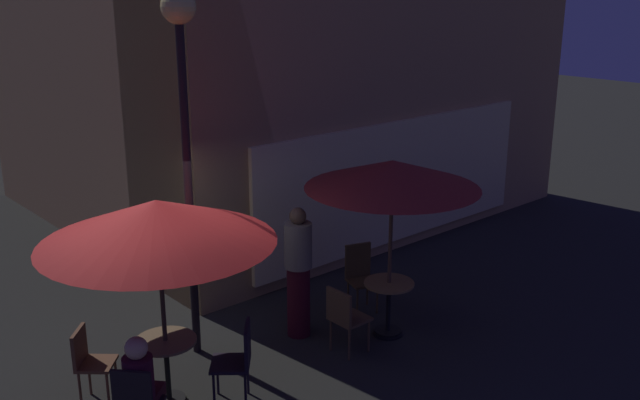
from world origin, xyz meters
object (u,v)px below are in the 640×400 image
Objects in this scene: cafe_chair_0 at (360,272)px; cafe_chair_1 at (345,315)px; cafe_chair_3 at (89,358)px; patron_standing_1 at (298,272)px; street_lamp_near_corner at (183,86)px; cafe_table_0 at (389,298)px; cafe_chair_2 at (239,356)px; patio_umbrella_1 at (157,222)px; patron_seated_0 at (141,382)px; cafe_table_1 at (167,359)px; patio_umbrella_0 at (392,175)px.

cafe_chair_0 is 1.08× the size of cafe_chair_1.
patron_standing_1 reaches higher than cafe_chair_3.
street_lamp_near_corner is 3.81m from cafe_table_0.
patron_standing_1 is (1.53, 0.81, 0.32)m from cafe_chair_2.
patio_umbrella_1 is at bearing 97.76° from patron_standing_1.
patio_umbrella_1 is 2.49m from patron_standing_1.
patron_seated_0 is at bearing -42.36° from cafe_chair_3.
cafe_chair_1 is 1.63m from cafe_chair_2.
street_lamp_near_corner is at bearing -61.31° from cafe_chair_2.
cafe_table_1 is 0.88× the size of cafe_chair_1.
patio_umbrella_1 is at bearing -137.09° from street_lamp_near_corner.
cafe_table_1 is 0.82× the size of cafe_chair_2.
cafe_chair_0 reaches higher than cafe_table_1.
patio_umbrella_0 is at bearing 0.00° from cafe_chair_1.
patio_umbrella_0 is 1.77m from patron_standing_1.
cafe_chair_0 is (2.43, -0.48, -2.82)m from street_lamp_near_corner.
cafe_chair_1 is 0.50× the size of patron_standing_1.
patio_umbrella_1 reaches higher than cafe_table_1.
patron_standing_1 reaches higher than cafe_chair_1.
street_lamp_near_corner is 4.68× the size of cafe_chair_2.
patio_umbrella_1 reaches higher than patron_seated_0.
cafe_chair_1 is at bearing -138.71° from cafe_chair_2.
street_lamp_near_corner is at bearing 42.91° from patio_umbrella_1.
cafe_chair_3 is at bearing 163.68° from patio_umbrella_0.
cafe_chair_1 reaches higher than cafe_table_1.
cafe_table_0 is 0.95× the size of cafe_table_1.
cafe_table_1 is at bearing 168.30° from cafe_chair_1.
street_lamp_near_corner reaches higher than cafe_chair_3.
cafe_chair_3 is (-0.63, 0.58, -0.00)m from cafe_table_1.
cafe_chair_1 is at bearing -12.13° from patio_umbrella_1.
cafe_chair_3 is (-3.94, 0.25, -0.01)m from cafe_chair_0.
cafe_chair_1 is (2.24, -0.48, -1.60)m from patio_umbrella_1.
cafe_chair_0 is at bearing 71.18° from patio_umbrella_0.
street_lamp_near_corner is 2.51× the size of patron_standing_1.
patron_seated_0 is (-3.57, 0.02, -1.51)m from patio_umbrella_0.
cafe_table_0 is 0.31× the size of patio_umbrella_0.
patron_seated_0 is at bearing 38.12° from cafe_chair_2.
patio_umbrella_0 is at bearing -9.13° from patio_umbrella_1.
patio_umbrella_1 is 2.81× the size of cafe_chair_1.
patio_umbrella_0 is at bearing -0.00° from cafe_chair_0.
cafe_table_1 is 0.88× the size of cafe_chair_3.
cafe_chair_3 reaches higher than cafe_table_0.
cafe_chair_2 is at bearing -42.93° from patron_seated_0.
patio_umbrella_0 reaches higher than cafe_chair_2.
patron_standing_1 is (2.13, 0.29, -1.24)m from patio_umbrella_1.
cafe_chair_0 is 3.93m from patron_seated_0.
cafe_table_1 is 0.86m from cafe_chair_3.
cafe_chair_1 is 0.99× the size of cafe_chair_3.
patio_umbrella_0 is 2.68× the size of cafe_chair_3.
cafe_chair_2 is (-0.27, -1.32, -2.80)m from street_lamp_near_corner.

